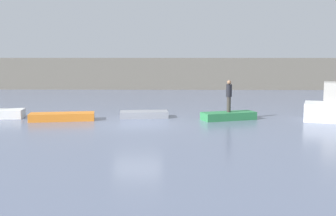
{
  "coord_description": "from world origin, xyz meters",
  "views": [
    {
      "loc": [
        2.09,
        -22.46,
        3.75
      ],
      "look_at": [
        1.56,
        2.97,
        0.5
      ],
      "focal_mm": 46.58,
      "sensor_mm": 36.0,
      "label": 1
    }
  ],
  "objects_px": {
    "rowboat_green": "(229,116)",
    "person_dark_shirt": "(229,94)",
    "rowboat_orange": "(62,117)",
    "rowboat_grey": "(144,114)"
  },
  "relations": [
    {
      "from": "rowboat_green",
      "to": "rowboat_orange",
      "type": "bearing_deg",
      "value": 163.03
    },
    {
      "from": "rowboat_green",
      "to": "person_dark_shirt",
      "type": "bearing_deg",
      "value": 0.0
    },
    {
      "from": "rowboat_green",
      "to": "person_dark_shirt",
      "type": "xyz_separation_m",
      "value": [
        0.0,
        0.0,
        1.22
      ]
    },
    {
      "from": "rowboat_orange",
      "to": "rowboat_green",
      "type": "height_order",
      "value": "rowboat_green"
    },
    {
      "from": "rowboat_orange",
      "to": "person_dark_shirt",
      "type": "xyz_separation_m",
      "value": [
        9.28,
        0.48,
        1.22
      ]
    },
    {
      "from": "rowboat_green",
      "to": "person_dark_shirt",
      "type": "relative_size",
      "value": 1.69
    },
    {
      "from": "rowboat_orange",
      "to": "rowboat_grey",
      "type": "xyz_separation_m",
      "value": [
        4.47,
        1.22,
        -0.03
      ]
    },
    {
      "from": "rowboat_orange",
      "to": "person_dark_shirt",
      "type": "bearing_deg",
      "value": -6.91
    },
    {
      "from": "rowboat_orange",
      "to": "rowboat_green",
      "type": "distance_m",
      "value": 9.29
    },
    {
      "from": "person_dark_shirt",
      "to": "rowboat_orange",
      "type": "bearing_deg",
      "value": -177.04
    }
  ]
}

